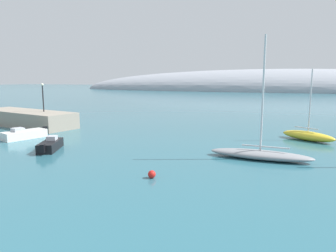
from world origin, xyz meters
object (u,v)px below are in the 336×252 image
(motorboat_white_outer, at_px, (24,134))
(harbor_lamp_post, at_px, (43,94))
(sailboat_grey_end_of_line, at_px, (260,154))
(mooring_buoy_red, at_px, (152,174))
(motorboat_black_alongside_breakwater, at_px, (50,145))
(sailboat_yellow_outer_mooring, at_px, (308,135))

(motorboat_white_outer, bearing_deg, harbor_lamp_post, -134.13)
(sailboat_grey_end_of_line, bearing_deg, motorboat_white_outer, 2.42)
(mooring_buoy_red, bearing_deg, sailboat_grey_end_of_line, 50.60)
(sailboat_grey_end_of_line, bearing_deg, motorboat_black_alongside_breakwater, 12.89)
(motorboat_black_alongside_breakwater, bearing_deg, sailboat_grey_end_of_line, -103.93)
(sailboat_grey_end_of_line, bearing_deg, sailboat_yellow_outer_mooring, -110.73)
(motorboat_white_outer, bearing_deg, motorboat_black_alongside_breakwater, 80.94)
(mooring_buoy_red, bearing_deg, motorboat_black_alongside_breakwater, 161.48)
(sailboat_yellow_outer_mooring, xyz_separation_m, mooring_buoy_red, (-10.65, -17.98, -0.28))
(sailboat_yellow_outer_mooring, relative_size, mooring_buoy_red, 14.35)
(sailboat_grey_end_of_line, height_order, harbor_lamp_post, sailboat_grey_end_of_line)
(motorboat_black_alongside_breakwater, distance_m, motorboat_white_outer, 7.60)
(motorboat_white_outer, relative_size, mooring_buoy_red, 9.60)
(motorboat_black_alongside_breakwater, xyz_separation_m, harbor_lamp_post, (-10.75, 10.83, 4.15))
(sailboat_yellow_outer_mooring, height_order, harbor_lamp_post, sailboat_yellow_outer_mooring)
(sailboat_grey_end_of_line, bearing_deg, harbor_lamp_post, -11.75)
(mooring_buoy_red, relative_size, harbor_lamp_post, 0.14)
(sailboat_grey_end_of_line, distance_m, mooring_buoy_red, 10.16)
(motorboat_black_alongside_breakwater, height_order, harbor_lamp_post, harbor_lamp_post)
(sailboat_grey_end_of_line, height_order, motorboat_white_outer, sailboat_grey_end_of_line)
(mooring_buoy_red, xyz_separation_m, harbor_lamp_post, (-23.16, 14.99, 4.35))
(harbor_lamp_post, bearing_deg, motorboat_white_outer, -61.83)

